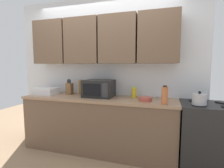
{
  "coord_description": "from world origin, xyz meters",
  "views": [
    {
      "loc": [
        1.04,
        -2.87,
        1.41
      ],
      "look_at": [
        0.23,
        -0.25,
        1.12
      ],
      "focal_mm": 27.52,
      "sensor_mm": 36.0,
      "label": 1
    }
  ],
  "objects_px": {
    "stove_range": "(209,136)",
    "kettle": "(199,99)",
    "bottle_spice_jar": "(165,95)",
    "knife_block": "(69,88)",
    "bowl_ceramic_small": "(145,99)",
    "dish_rack": "(46,91)",
    "microwave": "(99,88)",
    "bottle_amber_vinegar": "(80,87)",
    "bottle_yellow_mustard": "(134,93)"
  },
  "relations": [
    {
      "from": "microwave",
      "to": "dish_rack",
      "type": "distance_m",
      "value": 1.0
    },
    {
      "from": "stove_range",
      "to": "microwave",
      "type": "distance_m",
      "value": 1.74
    },
    {
      "from": "knife_block",
      "to": "bottle_spice_jar",
      "type": "height_order",
      "value": "knife_block"
    },
    {
      "from": "dish_rack",
      "to": "knife_block",
      "type": "bearing_deg",
      "value": 18.45
    },
    {
      "from": "stove_range",
      "to": "dish_rack",
      "type": "relative_size",
      "value": 2.4
    },
    {
      "from": "bowl_ceramic_small",
      "to": "bottle_amber_vinegar",
      "type": "bearing_deg",
      "value": 166.18
    },
    {
      "from": "bowl_ceramic_small",
      "to": "knife_block",
      "type": "bearing_deg",
      "value": 171.4
    },
    {
      "from": "stove_range",
      "to": "bottle_amber_vinegar",
      "type": "height_order",
      "value": "bottle_amber_vinegar"
    },
    {
      "from": "stove_range",
      "to": "bottle_amber_vinegar",
      "type": "distance_m",
      "value": 2.16
    },
    {
      "from": "bottle_yellow_mustard",
      "to": "bottle_spice_jar",
      "type": "bearing_deg",
      "value": -38.65
    },
    {
      "from": "kettle",
      "to": "microwave",
      "type": "bearing_deg",
      "value": 172.17
    },
    {
      "from": "bottle_amber_vinegar",
      "to": "dish_rack",
      "type": "bearing_deg",
      "value": -159.02
    },
    {
      "from": "bottle_spice_jar",
      "to": "bottle_amber_vinegar",
      "type": "bearing_deg",
      "value": 163.52
    },
    {
      "from": "knife_block",
      "to": "bottle_yellow_mustard",
      "type": "height_order",
      "value": "knife_block"
    },
    {
      "from": "microwave",
      "to": "knife_block",
      "type": "bearing_deg",
      "value": 171.53
    },
    {
      "from": "bottle_spice_jar",
      "to": "bottle_yellow_mustard",
      "type": "bearing_deg",
      "value": 141.35
    },
    {
      "from": "stove_range",
      "to": "microwave",
      "type": "height_order",
      "value": "microwave"
    },
    {
      "from": "knife_block",
      "to": "bottle_spice_jar",
      "type": "xyz_separation_m",
      "value": [
        1.64,
        -0.35,
        0.02
      ]
    },
    {
      "from": "bottle_yellow_mustard",
      "to": "bowl_ceramic_small",
      "type": "height_order",
      "value": "bottle_yellow_mustard"
    },
    {
      "from": "kettle",
      "to": "knife_block",
      "type": "xyz_separation_m",
      "value": [
        -2.07,
        0.29,
        0.02
      ]
    },
    {
      "from": "stove_range",
      "to": "microwave",
      "type": "bearing_deg",
      "value": 177.83
    },
    {
      "from": "knife_block",
      "to": "bowl_ceramic_small",
      "type": "relative_size",
      "value": 1.52
    },
    {
      "from": "bottle_spice_jar",
      "to": "bowl_ceramic_small",
      "type": "distance_m",
      "value": 0.32
    },
    {
      "from": "stove_range",
      "to": "kettle",
      "type": "relative_size",
      "value": 5.12
    },
    {
      "from": "dish_rack",
      "to": "bowl_ceramic_small",
      "type": "distance_m",
      "value": 1.77
    },
    {
      "from": "dish_rack",
      "to": "knife_block",
      "type": "relative_size",
      "value": 1.35
    },
    {
      "from": "stove_range",
      "to": "bowl_ceramic_small",
      "type": "height_order",
      "value": "bowl_ceramic_small"
    },
    {
      "from": "stove_range",
      "to": "bowl_ceramic_small",
      "type": "xyz_separation_m",
      "value": [
        -0.87,
        -0.06,
        0.48
      ]
    },
    {
      "from": "microwave",
      "to": "bottle_yellow_mustard",
      "type": "height_order",
      "value": "microwave"
    },
    {
      "from": "stove_range",
      "to": "dish_rack",
      "type": "bearing_deg",
      "value": 179.57
    },
    {
      "from": "bottle_amber_vinegar",
      "to": "knife_block",
      "type": "bearing_deg",
      "value": -153.65
    },
    {
      "from": "kettle",
      "to": "bottle_yellow_mustard",
      "type": "relative_size",
      "value": 1.04
    },
    {
      "from": "bottle_spice_jar",
      "to": "bowl_ceramic_small",
      "type": "relative_size",
      "value": 1.36
    },
    {
      "from": "knife_block",
      "to": "bottle_spice_jar",
      "type": "distance_m",
      "value": 1.68
    },
    {
      "from": "kettle",
      "to": "bottle_yellow_mustard",
      "type": "bearing_deg",
      "value": 160.2
    },
    {
      "from": "microwave",
      "to": "bottle_spice_jar",
      "type": "distance_m",
      "value": 1.07
    },
    {
      "from": "stove_range",
      "to": "kettle",
      "type": "distance_m",
      "value": 0.58
    },
    {
      "from": "kettle",
      "to": "microwave",
      "type": "height_order",
      "value": "microwave"
    },
    {
      "from": "bottle_yellow_mustard",
      "to": "bottle_amber_vinegar",
      "type": "relative_size",
      "value": 0.63
    },
    {
      "from": "dish_rack",
      "to": "stove_range",
      "type": "bearing_deg",
      "value": -0.43
    },
    {
      "from": "kettle",
      "to": "bottle_amber_vinegar",
      "type": "xyz_separation_m",
      "value": [
        -1.9,
        0.38,
        0.05
      ]
    },
    {
      "from": "bottle_spice_jar",
      "to": "bowl_ceramic_small",
      "type": "height_order",
      "value": "bottle_spice_jar"
    },
    {
      "from": "bottle_spice_jar",
      "to": "bottle_amber_vinegar",
      "type": "xyz_separation_m",
      "value": [
        -1.47,
        0.43,
        0.01
      ]
    },
    {
      "from": "knife_block",
      "to": "stove_range",
      "type": "bearing_deg",
      "value": -3.87
    },
    {
      "from": "stove_range",
      "to": "bottle_spice_jar",
      "type": "distance_m",
      "value": 0.85
    },
    {
      "from": "bottle_spice_jar",
      "to": "kettle",
      "type": "bearing_deg",
      "value": 7.42
    },
    {
      "from": "kettle",
      "to": "dish_rack",
      "type": "bearing_deg",
      "value": 176.29
    },
    {
      "from": "bottle_spice_jar",
      "to": "bottle_amber_vinegar",
      "type": "distance_m",
      "value": 1.53
    },
    {
      "from": "dish_rack",
      "to": "bottle_yellow_mustard",
      "type": "relative_size",
      "value": 2.21
    },
    {
      "from": "microwave",
      "to": "bottle_spice_jar",
      "type": "relative_size",
      "value": 1.9
    }
  ]
}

